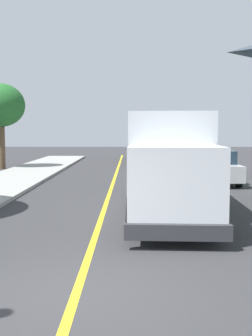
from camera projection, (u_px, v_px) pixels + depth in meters
The scene contains 9 objects.
ground_plane at pixel (76, 294), 6.79m from camera, with size 120.00×120.00×0.00m, color #303033.
centre_line_yellow at pixel (109, 196), 16.75m from camera, with size 0.16×56.00×0.01m, color gold.
box_truck at pixel (169, 160), 12.88m from camera, with size 2.66×7.26×3.20m.
parked_car_near at pixel (153, 169), 20.32m from camera, with size 1.96×4.46×1.67m.
parked_car_mid at pixel (146, 160), 26.00m from camera, with size 1.92×4.45×1.67m.
parked_car_far at pixel (146, 154), 33.13m from camera, with size 1.81×4.40×1.67m.
parked_car_furthest at pixel (139, 150), 38.90m from camera, with size 1.82×4.41×1.67m.
parked_van_across at pixel (216, 168), 20.75m from camera, with size 1.83×4.41×1.67m.
street_tree_down_block at pixel (1, 106), 28.26m from camera, with size 3.28×3.28×5.87m.
Camera 1 is at (0.90, -6.56, 2.68)m, focal length 44.16 mm.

